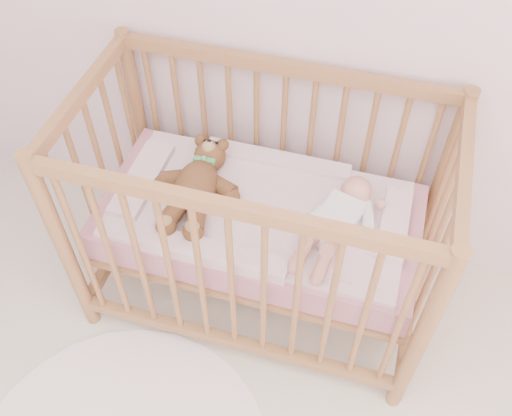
% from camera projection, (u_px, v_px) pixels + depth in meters
% --- Properties ---
extents(crib, '(1.36, 0.76, 1.00)m').
position_uv_depth(crib, '(260.00, 219.00, 2.21)').
color(crib, '#9F6E43').
rests_on(crib, floor).
extents(mattress, '(1.22, 0.62, 0.13)m').
position_uv_depth(mattress, '(260.00, 221.00, 2.22)').
color(mattress, '#CA7D93').
rests_on(mattress, crib).
extents(blanket, '(1.10, 0.58, 0.06)m').
position_uv_depth(blanket, '(260.00, 209.00, 2.16)').
color(blanket, pink).
rests_on(blanket, mattress).
extents(baby, '(0.38, 0.57, 0.13)m').
position_uv_depth(baby, '(339.00, 217.00, 2.04)').
color(baby, white).
rests_on(baby, blanket).
extents(teddy_bear, '(0.37, 0.51, 0.14)m').
position_uv_depth(teddy_bear, '(196.00, 184.00, 2.13)').
color(teddy_bear, brown).
rests_on(teddy_bear, blanket).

